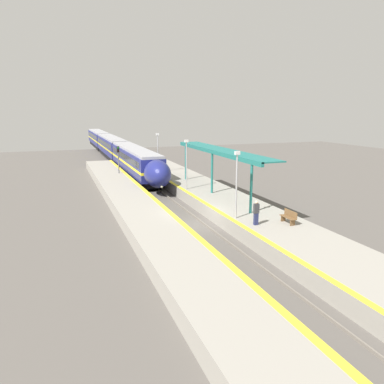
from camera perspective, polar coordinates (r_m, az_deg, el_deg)
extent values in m
plane|color=#56514C|center=(28.50, 0.35, -5.06)|extent=(120.00, 120.00, 0.00)
cube|color=slate|center=(28.24, -1.03, -5.07)|extent=(0.08, 90.00, 0.15)
cube|color=slate|center=(28.72, 1.70, -4.77)|extent=(0.08, 90.00, 0.15)
cube|color=black|center=(49.15, -8.66, 2.95)|extent=(2.41, 18.37, 0.75)
cube|color=navy|center=(49.02, -8.69, 3.90)|extent=(2.74, 19.97, 0.89)
cube|color=yellow|center=(48.94, -8.71, 4.59)|extent=(2.75, 19.97, 0.30)
cube|color=navy|center=(48.84, -8.74, 5.55)|extent=(2.74, 19.97, 1.34)
cube|color=black|center=(48.84, -8.74, 5.47)|extent=(2.76, 18.37, 0.74)
cube|color=#9E9EA3|center=(48.75, -8.78, 6.51)|extent=(2.46, 19.97, 0.30)
cylinder|color=black|center=(42.01, -7.62, 1.17)|extent=(0.12, 0.89, 0.89)
cylinder|color=black|center=(42.33, -5.72, 1.30)|extent=(0.12, 0.89, 0.89)
cylinder|color=black|center=(44.12, -8.24, 1.69)|extent=(0.12, 0.89, 0.89)
cylinder|color=black|center=(44.43, -6.43, 1.82)|extent=(0.12, 0.89, 0.89)
cylinder|color=black|center=(53.99, -10.49, 3.57)|extent=(0.12, 0.89, 0.89)
cylinder|color=black|center=(54.24, -8.99, 3.66)|extent=(0.12, 0.89, 0.89)
cylinder|color=black|center=(56.14, -10.87, 3.89)|extent=(0.12, 0.89, 0.89)
cylinder|color=black|center=(56.38, -9.42, 3.98)|extent=(0.12, 0.89, 0.89)
ellipsoid|color=navy|center=(37.94, -5.29, 2.78)|extent=(2.63, 4.18, 2.79)
ellipsoid|color=black|center=(37.36, -5.10, 3.34)|extent=(1.91, 2.44, 1.42)
sphere|color=#F9F4CC|center=(36.63, -4.63, 0.83)|extent=(0.24, 0.24, 0.24)
cube|color=black|center=(69.44, -12.11, 5.56)|extent=(2.41, 18.37, 0.75)
cube|color=navy|center=(69.36, -12.14, 6.23)|extent=(2.74, 19.97, 0.89)
cube|color=yellow|center=(69.30, -12.16, 6.72)|extent=(2.75, 19.97, 0.30)
cube|color=navy|center=(69.22, -12.19, 7.40)|extent=(2.74, 19.97, 1.34)
cube|color=black|center=(69.23, -12.19, 7.35)|extent=(2.76, 18.37, 0.74)
cube|color=#9E9EA3|center=(69.16, -12.22, 8.08)|extent=(2.46, 19.97, 0.30)
cylinder|color=black|center=(62.20, -11.80, 4.66)|extent=(0.12, 0.89, 0.89)
cylinder|color=black|center=(62.42, -10.49, 4.74)|extent=(0.12, 0.89, 0.89)
cylinder|color=black|center=(64.36, -12.09, 4.90)|extent=(0.12, 0.89, 0.89)
cylinder|color=black|center=(64.57, -10.82, 4.98)|extent=(0.12, 0.89, 0.89)
cylinder|color=black|center=(74.39, -13.22, 5.83)|extent=(0.12, 0.89, 0.89)
cylinder|color=black|center=(74.57, -12.11, 5.90)|extent=(0.12, 0.89, 0.89)
cylinder|color=black|center=(76.56, -13.42, 6.00)|extent=(0.12, 0.89, 0.89)
cylinder|color=black|center=(76.74, -12.35, 6.07)|extent=(0.12, 0.89, 0.89)
cube|color=black|center=(89.96, -14.01, 6.98)|extent=(2.41, 18.37, 0.75)
cube|color=navy|center=(89.89, -14.03, 7.50)|extent=(2.74, 19.97, 0.89)
cube|color=yellow|center=(89.84, -14.05, 7.88)|extent=(2.75, 19.97, 0.30)
cube|color=navy|center=(89.78, -14.08, 8.40)|extent=(2.74, 19.97, 1.34)
cube|color=black|center=(89.79, -14.08, 8.36)|extent=(2.76, 18.37, 0.74)
cube|color=#9E9EA3|center=(89.74, -14.11, 8.92)|extent=(2.46, 19.97, 0.30)
cylinder|color=black|center=(82.68, -13.94, 6.43)|extent=(0.12, 0.89, 0.89)
cylinder|color=black|center=(82.84, -12.94, 6.49)|extent=(0.12, 0.89, 0.89)
cylinder|color=black|center=(84.85, -14.10, 6.56)|extent=(0.12, 0.89, 0.89)
cylinder|color=black|center=(85.01, -13.13, 6.62)|extent=(0.12, 0.89, 0.89)
cylinder|color=black|center=(94.94, -14.78, 7.11)|extent=(0.12, 0.89, 0.89)
cylinder|color=black|center=(95.09, -13.91, 7.17)|extent=(0.12, 0.89, 0.89)
cylinder|color=black|center=(97.13, -14.90, 7.22)|extent=(0.12, 0.89, 0.89)
cylinder|color=black|center=(97.27, -14.05, 7.27)|extent=(0.12, 0.89, 0.89)
cube|color=gray|center=(29.95, 7.69, -3.26)|extent=(4.99, 64.00, 1.05)
cube|color=yellow|center=(28.85, 3.68, -2.69)|extent=(0.40, 64.00, 0.01)
cube|color=gray|center=(27.38, -6.52, -4.73)|extent=(3.79, 64.00, 1.05)
cube|color=yellow|center=(27.65, -3.12, -3.35)|extent=(0.40, 64.00, 0.01)
cube|color=brown|center=(25.69, 15.07, -4.53)|extent=(0.36, 0.06, 0.42)
cube|color=brown|center=(26.54, 13.74, -3.92)|extent=(0.36, 0.06, 0.42)
cube|color=brown|center=(26.05, 14.42, -3.75)|extent=(0.44, 1.44, 0.03)
cube|color=brown|center=(26.10, 14.81, -3.20)|extent=(0.04, 1.44, 0.44)
cube|color=navy|center=(25.31, 9.71, -4.08)|extent=(0.28, 0.20, 0.81)
cube|color=#333338|center=(25.11, 9.77, -2.49)|extent=(0.36, 0.22, 0.64)
sphere|color=beige|center=(25.01, 9.81, -1.54)|extent=(0.22, 0.22, 0.22)
cylinder|color=#59595E|center=(46.11, -11.10, 3.75)|extent=(0.14, 0.14, 3.59)
cube|color=black|center=(45.84, -11.21, 6.40)|extent=(0.28, 0.20, 0.70)
sphere|color=#1ED833|center=(45.72, -11.20, 6.60)|extent=(0.14, 0.14, 0.14)
sphere|color=#330A0A|center=(45.75, -11.18, 6.18)|extent=(0.14, 0.14, 0.14)
cylinder|color=#9E9EA3|center=(26.23, 6.79, 0.77)|extent=(0.12, 0.12, 4.51)
cube|color=silver|center=(25.86, 6.92, 5.93)|extent=(0.36, 0.20, 0.24)
cylinder|color=#9E9EA3|center=(35.87, -0.85, 3.99)|extent=(0.12, 0.12, 4.51)
cube|color=silver|center=(35.60, -0.86, 7.77)|extent=(0.36, 0.20, 0.24)
cylinder|color=#9E9EA3|center=(45.93, -5.22, 5.80)|extent=(0.12, 0.12, 4.51)
cube|color=silver|center=(45.72, -5.28, 8.75)|extent=(0.36, 0.20, 0.24)
cylinder|color=#1E6B66|center=(27.79, 9.00, 0.53)|extent=(0.20, 0.20, 3.72)
cylinder|color=#1E6B66|center=(34.28, 3.07, 2.91)|extent=(0.20, 0.20, 3.72)
cylinder|color=#1E6B66|center=(41.07, -0.96, 4.51)|extent=(0.20, 0.20, 3.72)
cube|color=#1E6B66|center=(34.01, 3.11, 6.17)|extent=(0.24, 17.70, 0.36)
cube|color=#1E6B66|center=(34.36, 4.50, 6.41)|extent=(2.00, 17.70, 0.10)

